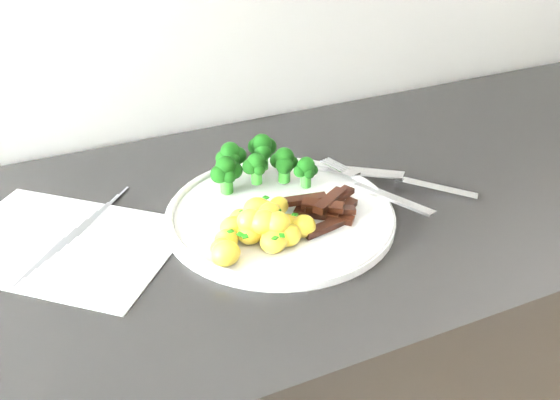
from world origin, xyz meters
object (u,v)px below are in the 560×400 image
(potatoes, at_px, (261,227))
(recipe_paper, at_px, (63,244))
(knife, at_px, (413,185))
(broccoli, at_px, (256,161))
(beef_strips, at_px, (326,209))
(fork, at_px, (377,189))
(plate, at_px, (280,214))

(potatoes, bearing_deg, recipe_paper, 154.58)
(knife, bearing_deg, broccoli, 155.80)
(knife, bearing_deg, beef_strips, -171.41)
(beef_strips, height_order, fork, beef_strips)
(plate, bearing_deg, potatoes, -135.95)
(broccoli, height_order, potatoes, broccoli)
(broccoli, height_order, knife, broccoli)
(broccoli, bearing_deg, beef_strips, -66.16)
(plate, relative_size, fork, 1.53)
(potatoes, distance_m, beef_strips, 0.10)
(fork, bearing_deg, beef_strips, -168.48)
(plate, relative_size, beef_strips, 3.01)
(broccoli, xyz_separation_m, fork, (0.14, -0.10, -0.03))
(recipe_paper, xyz_separation_m, beef_strips, (0.32, -0.09, 0.02))
(fork, bearing_deg, potatoes, -170.51)
(knife, bearing_deg, potatoes, -171.79)
(knife, bearing_deg, recipe_paper, 171.59)
(recipe_paper, height_order, potatoes, potatoes)
(recipe_paper, distance_m, broccoli, 0.28)
(fork, height_order, knife, fork)
(potatoes, height_order, knife, potatoes)
(recipe_paper, distance_m, knife, 0.48)
(plate, bearing_deg, fork, -5.70)
(broccoli, relative_size, knife, 0.78)
(plate, distance_m, knife, 0.20)
(plate, height_order, broccoli, broccoli)
(recipe_paper, distance_m, beef_strips, 0.33)
(fork, bearing_deg, knife, 4.37)
(broccoli, relative_size, beef_strips, 1.45)
(recipe_paper, relative_size, broccoli, 2.31)
(recipe_paper, relative_size, knife, 1.81)
(potatoes, bearing_deg, broccoli, 69.28)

